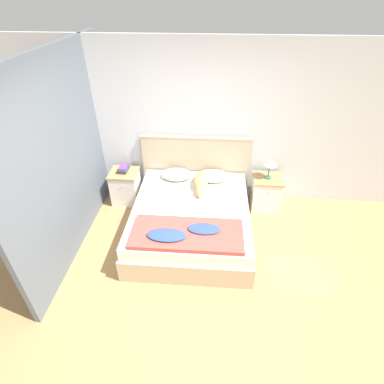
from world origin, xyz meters
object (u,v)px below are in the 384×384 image
object	(u,v)px
pillow_right	(213,176)
book_stack	(124,169)
nightstand_right	(265,192)
nightstand_left	(126,186)
pillow_left	(176,174)
bed	(191,220)
dog	(201,183)
table_lamp	(270,162)

from	to	relation	value
pillow_right	book_stack	distance (m)	1.45
nightstand_right	book_stack	xyz separation A→B (m)	(-2.33, 0.03, 0.33)
nightstand_left	pillow_left	bearing A→B (deg)	-1.27
nightstand_left	nightstand_right	bearing A→B (deg)	0.00
bed	dog	xyz separation A→B (m)	(0.11, 0.48, 0.35)
nightstand_left	table_lamp	distance (m)	2.39
bed	nightstand_left	xyz separation A→B (m)	(-1.16, 0.74, 0.03)
pillow_left	book_stack	world-z (taller)	book_stack
pillow_left	nightstand_right	bearing A→B (deg)	0.76
bed	nightstand_left	world-z (taller)	nightstand_left
pillow_left	dog	distance (m)	0.47
pillow_left	table_lamp	size ratio (longest dim) A/B	1.45
pillow_left	dog	world-z (taller)	dog
book_stack	nightstand_right	bearing A→B (deg)	-0.71
nightstand_right	pillow_left	bearing A→B (deg)	-179.24
table_lamp	nightstand_right	bearing A→B (deg)	-90.00
nightstand_left	pillow_left	size ratio (longest dim) A/B	1.13
nightstand_left	pillow_left	distance (m)	0.92
dog	pillow_left	bearing A→B (deg)	148.58
bed	book_stack	distance (m)	1.44
pillow_left	dog	bearing A→B (deg)	-31.42
pillow_left	table_lamp	world-z (taller)	table_lamp
dog	bed	bearing A→B (deg)	-102.92
table_lamp	bed	bearing A→B (deg)	-147.14
dog	book_stack	world-z (taller)	dog
nightstand_right	table_lamp	xyz separation A→B (m)	(0.00, 0.01, 0.56)
nightstand_right	dog	world-z (taller)	dog
bed	nightstand_right	xyz separation A→B (m)	(1.16, 0.74, 0.03)
bed	pillow_right	xyz separation A→B (m)	(0.29, 0.72, 0.32)
bed	pillow_right	distance (m)	0.84
pillow_left	pillow_right	size ratio (longest dim) A/B	1.00
pillow_left	pillow_right	bearing A→B (deg)	0.00
pillow_left	table_lamp	distance (m)	1.48
pillow_right	book_stack	xyz separation A→B (m)	(-1.45, 0.05, 0.04)
bed	nightstand_right	world-z (taller)	nightstand_right
pillow_left	pillow_right	distance (m)	0.58
bed	pillow_left	bearing A→B (deg)	111.91
bed	dog	distance (m)	0.60
nightstand_right	book_stack	bearing A→B (deg)	179.29
pillow_right	book_stack	world-z (taller)	book_stack
nightstand_left	table_lamp	bearing A→B (deg)	0.23
pillow_left	table_lamp	xyz separation A→B (m)	(1.45, 0.03, 0.27)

